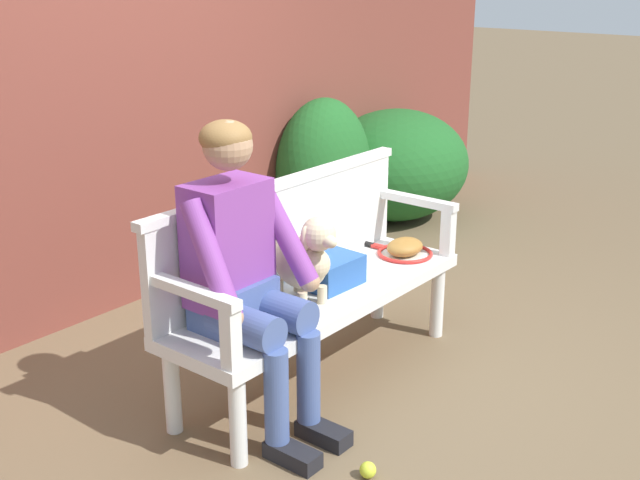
# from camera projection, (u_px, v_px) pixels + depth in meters

# --- Properties ---
(ground_plane) EXTENTS (40.00, 40.00, 0.00)m
(ground_plane) POSITION_uv_depth(u_px,v_px,m) (320.00, 377.00, 3.90)
(ground_plane) COLOR brown
(brick_garden_fence) EXTENTS (8.00, 0.30, 2.32)m
(brick_garden_fence) POSITION_uv_depth(u_px,v_px,m) (97.00, 103.00, 4.46)
(brick_garden_fence) COLOR brown
(brick_garden_fence) RESTS_ON ground
(hedge_bush_mid_left) EXTENTS (0.77, 0.59, 1.03)m
(hedge_bush_mid_left) POSITION_uv_depth(u_px,v_px,m) (324.00, 171.00, 5.65)
(hedge_bush_mid_left) COLOR #1E5B23
(hedge_bush_mid_left) RESTS_ON ground
(hedge_bush_mid_right) EXTENTS (1.20, 1.08, 0.85)m
(hedge_bush_mid_right) POSITION_uv_depth(u_px,v_px,m) (396.00, 165.00, 6.21)
(hedge_bush_mid_right) COLOR #1E5B23
(hedge_bush_mid_right) RESTS_ON ground
(garden_bench) EXTENTS (1.67, 0.50, 0.45)m
(garden_bench) POSITION_uv_depth(u_px,v_px,m) (320.00, 303.00, 3.78)
(garden_bench) COLOR white
(garden_bench) RESTS_ON ground
(bench_backrest) EXTENTS (1.71, 0.06, 0.50)m
(bench_backrest) POSITION_uv_depth(u_px,v_px,m) (283.00, 230.00, 3.80)
(bench_backrest) COLOR white
(bench_backrest) RESTS_ON garden_bench
(bench_armrest_left_end) EXTENTS (0.06, 0.50, 0.28)m
(bench_armrest_left_end) POSITION_uv_depth(u_px,v_px,m) (207.00, 310.00, 3.05)
(bench_armrest_left_end) COLOR white
(bench_armrest_left_end) RESTS_ON garden_bench
(bench_armrest_right_end) EXTENTS (0.06, 0.50, 0.28)m
(bench_armrest_right_end) POSITION_uv_depth(u_px,v_px,m) (428.00, 213.00, 4.22)
(bench_armrest_right_end) COLOR white
(bench_armrest_right_end) RESTS_ON garden_bench
(person_seated) EXTENTS (0.56, 0.65, 1.32)m
(person_seated) POSITION_uv_depth(u_px,v_px,m) (243.00, 268.00, 3.28)
(person_seated) COLOR black
(person_seated) RESTS_ON ground
(dog_on_bench) EXTENTS (0.27, 0.43, 0.43)m
(dog_on_bench) POSITION_uv_depth(u_px,v_px,m) (305.00, 258.00, 3.56)
(dog_on_bench) COLOR beige
(dog_on_bench) RESTS_ON garden_bench
(tennis_racket) EXTENTS (0.31, 0.57, 0.03)m
(tennis_racket) POSITION_uv_depth(u_px,v_px,m) (400.00, 252.00, 4.22)
(tennis_racket) COLOR red
(tennis_racket) RESTS_ON garden_bench
(baseball_glove) EXTENTS (0.22, 0.17, 0.09)m
(baseball_glove) POSITION_uv_depth(u_px,v_px,m) (405.00, 247.00, 4.20)
(baseball_glove) COLOR #9E6B2D
(baseball_glove) RESTS_ON garden_bench
(sports_bag) EXTENTS (0.29, 0.21, 0.14)m
(sports_bag) POSITION_uv_depth(u_px,v_px,m) (332.00, 271.00, 3.80)
(sports_bag) COLOR #2856A3
(sports_bag) RESTS_ON garden_bench
(tennis_ball) EXTENTS (0.07, 0.07, 0.07)m
(tennis_ball) POSITION_uv_depth(u_px,v_px,m) (368.00, 470.00, 3.14)
(tennis_ball) COLOR #CCDB33
(tennis_ball) RESTS_ON ground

